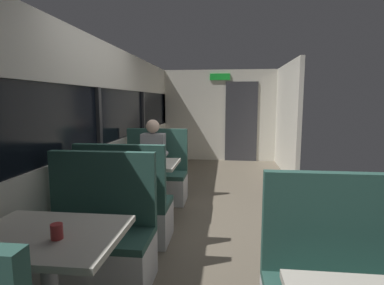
# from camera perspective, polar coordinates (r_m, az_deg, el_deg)

# --- Properties ---
(ground_plane) EXTENTS (3.30, 9.20, 0.02)m
(ground_plane) POSITION_cam_1_polar(r_m,az_deg,el_deg) (4.07, 3.47, -14.59)
(ground_plane) COLOR #665B4C
(carriage_window_panel_left) EXTENTS (0.09, 8.48, 2.30)m
(carriage_window_panel_left) POSITION_cam_1_polar(r_m,az_deg,el_deg) (4.12, -16.98, 1.45)
(carriage_window_panel_left) COLOR beige
(carriage_window_panel_left) RESTS_ON ground_plane
(carriage_end_bulkhead) EXTENTS (2.90, 0.11, 2.30)m
(carriage_end_bulkhead) POSITION_cam_1_polar(r_m,az_deg,el_deg) (7.97, 5.51, 4.87)
(carriage_end_bulkhead) COLOR beige
(carriage_end_bulkhead) RESTS_ON ground_plane
(carriage_aisle_panel_right) EXTENTS (0.08, 2.40, 2.30)m
(carriage_aisle_panel_right) POSITION_cam_1_polar(r_m,az_deg,el_deg) (6.89, 17.03, 4.21)
(carriage_aisle_panel_right) COLOR beige
(carriage_aisle_panel_right) RESTS_ON ground_plane
(dining_table_near_window) EXTENTS (0.90, 0.70, 0.74)m
(dining_table_near_window) POSITION_cam_1_polar(r_m,az_deg,el_deg) (2.18, -25.08, -17.35)
(dining_table_near_window) COLOR #9E9EA3
(dining_table_near_window) RESTS_ON ground_plane
(bench_near_window_facing_entry) EXTENTS (0.95, 0.50, 1.10)m
(bench_near_window_facing_entry) POSITION_cam_1_polar(r_m,az_deg,el_deg) (2.87, -17.10, -17.52)
(bench_near_window_facing_entry) COLOR silver
(bench_near_window_facing_entry) RESTS_ON ground_plane
(dining_table_mid_window) EXTENTS (0.90, 0.70, 0.74)m
(dining_table_mid_window) POSITION_cam_1_polar(r_m,az_deg,el_deg) (4.09, -9.06, -5.01)
(dining_table_mid_window) COLOR #9E9EA3
(dining_table_mid_window) RESTS_ON ground_plane
(bench_mid_window_facing_end) EXTENTS (0.95, 0.50, 1.10)m
(bench_mid_window_facing_end) POSITION_cam_1_polar(r_m,az_deg,el_deg) (3.54, -12.02, -12.41)
(bench_mid_window_facing_end) COLOR silver
(bench_mid_window_facing_end) RESTS_ON ground_plane
(bench_mid_window_facing_entry) EXTENTS (0.95, 0.50, 1.10)m
(bench_mid_window_facing_entry) POSITION_cam_1_polar(r_m,az_deg,el_deg) (4.82, -6.77, -6.81)
(bench_mid_window_facing_entry) COLOR silver
(bench_mid_window_facing_entry) RESTS_ON ground_plane
(seated_passenger) EXTENTS (0.47, 0.55, 1.26)m
(seated_passenger) POSITION_cam_1_polar(r_m,az_deg,el_deg) (4.71, -7.01, -4.56)
(seated_passenger) COLOR #26262D
(seated_passenger) RESTS_ON ground_plane
(coffee_cup_secondary) EXTENTS (0.07, 0.07, 0.09)m
(coffee_cup_secondary) POSITION_cam_1_polar(r_m,az_deg,el_deg) (2.03, -23.64, -14.77)
(coffee_cup_secondary) COLOR #B23333
(coffee_cup_secondary) RESTS_ON dining_table_near_window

